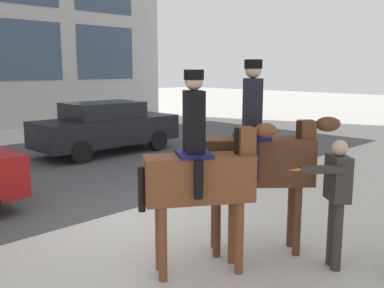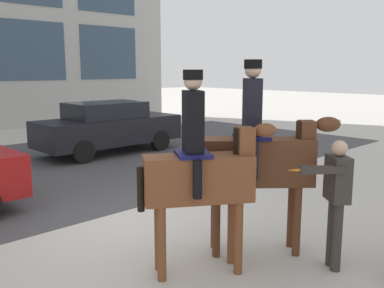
{
  "view_description": "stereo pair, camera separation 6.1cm",
  "coord_description": "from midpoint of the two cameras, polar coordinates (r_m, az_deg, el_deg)",
  "views": [
    {
      "loc": [
        -4.18,
        -5.72,
        2.56
      ],
      "look_at": [
        0.16,
        -1.31,
        1.48
      ],
      "focal_mm": 40.0,
      "sensor_mm": 36.0,
      "label": 1
    },
    {
      "loc": [
        -4.14,
        -5.76,
        2.56
      ],
      "look_at": [
        0.16,
        -1.31,
        1.48
      ],
      "focal_mm": 40.0,
      "sensor_mm": 36.0,
      "label": 2
    }
  ],
  "objects": [
    {
      "name": "road_surface",
      "position": [
        11.57,
        -21.83,
        -3.57
      ],
      "size": [
        22.88,
        8.5,
        0.01
      ],
      "color": "#444447",
      "rests_on": "ground_plane"
    },
    {
      "name": "mounted_horse_companion",
      "position": [
        5.96,
        9.18,
        -1.66
      ],
      "size": [
        1.63,
        1.53,
        2.69
      ],
      "rotation": [
        0.0,
        0.0,
        -0.74
      ],
      "color": "#59331E",
      "rests_on": "ground_plane"
    },
    {
      "name": "pedestrian_bystander",
      "position": [
        5.77,
        18.93,
        -6.34
      ],
      "size": [
        0.89,
        0.57,
        1.69
      ],
      "rotation": [
        0.0,
        0.0,
        2.43
      ],
      "color": "#332D28",
      "rests_on": "ground_plane"
    },
    {
      "name": "ground_plane",
      "position": [
        7.54,
        -7.7,
        -10.04
      ],
      "size": [
        80.0,
        80.0,
        0.0
      ],
      "primitive_type": "plane",
      "color": "beige"
    },
    {
      "name": "mounted_horse_lead",
      "position": [
        5.3,
        1.5,
        -3.71
      ],
      "size": [
        1.58,
        1.18,
        2.56
      ],
      "rotation": [
        0.0,
        0.0,
        -0.58
      ],
      "color": "brown",
      "rests_on": "ground_plane"
    },
    {
      "name": "street_car_far_lane",
      "position": [
        13.42,
        -10.95,
        2.29
      ],
      "size": [
        4.45,
        1.79,
        1.58
      ],
      "color": "black",
      "rests_on": "ground_plane"
    }
  ]
}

